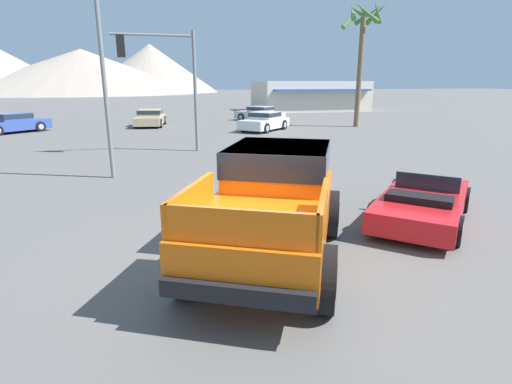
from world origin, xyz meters
name	(u,v)px	position (x,y,z in m)	size (l,w,h in m)	color
ground_plane	(252,259)	(0.00, 0.00, 0.00)	(320.00, 320.00, 0.00)	#5B5956
orange_pickup_truck	(274,197)	(0.46, 0.14, 1.15)	(4.11, 5.44, 2.02)	orange
red_convertible_car	(422,204)	(4.47, 1.01, 0.42)	(4.15, 4.13, 1.04)	red
parked_car_blue	(13,123)	(-10.12, 22.76, 0.64)	(4.39, 4.19, 1.26)	#334C9E
parked_car_white	(264,121)	(6.03, 19.58, 0.64)	(4.17, 4.12, 1.26)	white
parked_car_tan	(150,118)	(-1.42, 24.56, 0.62)	(2.47, 4.42, 1.22)	tan
parked_car_silver	(260,113)	(7.64, 26.38, 0.62)	(4.01, 4.35, 1.22)	#B7BABF
traffic_light_main	(163,68)	(-0.84, 12.52, 3.81)	(3.65, 0.38, 5.45)	slate
street_lamp_post	(99,30)	(-2.97, 7.67, 4.79)	(0.90, 0.24, 8.02)	slate
palm_tree_tall	(363,36)	(13.39, 20.21, 6.35)	(2.83, 2.97, 8.52)	brown
storefront_building	(310,96)	(16.58, 36.94, 1.65)	(12.20, 7.40, 3.28)	beige
distant_mountain_range	(39,67)	(-29.69, 122.37, 7.10)	(98.55, 67.37, 16.92)	gray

